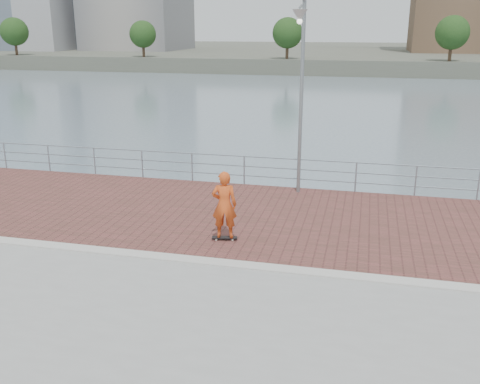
# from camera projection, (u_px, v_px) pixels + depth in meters

# --- Properties ---
(water) EXTENTS (400.00, 400.00, 0.00)m
(water) POSITION_uv_depth(u_px,v_px,m) (222.00, 333.00, 14.07)
(water) COLOR slate
(water) RESTS_ON ground
(brick_lane) EXTENTS (40.00, 6.80, 0.02)m
(brick_lane) POSITION_uv_depth(u_px,v_px,m) (252.00, 216.00, 16.82)
(brick_lane) COLOR brown
(brick_lane) RESTS_ON seawall
(curb) EXTENTS (40.00, 0.40, 0.06)m
(curb) POSITION_uv_depth(u_px,v_px,m) (222.00, 263.00, 13.47)
(curb) COLOR #B7B5AD
(curb) RESTS_ON seawall
(far_shore) EXTENTS (320.00, 95.00, 2.50)m
(far_shore) POSITION_uv_depth(u_px,v_px,m) (357.00, 54.00, 127.43)
(far_shore) COLOR #4C5142
(far_shore) RESTS_ON ground
(guardrail) EXTENTS (39.06, 0.06, 1.13)m
(guardrail) POSITION_uv_depth(u_px,v_px,m) (271.00, 168.00, 19.77)
(guardrail) COLOR #8C9EA8
(guardrail) RESTS_ON brick_lane
(street_lamp) EXTENTS (0.48, 1.39, 6.57)m
(street_lamp) POSITION_uv_depth(u_px,v_px,m) (301.00, 60.00, 17.43)
(street_lamp) COLOR gray
(street_lamp) RESTS_ON brick_lane
(skateboard) EXTENTS (0.73, 0.30, 0.08)m
(skateboard) POSITION_uv_depth(u_px,v_px,m) (225.00, 238.00, 14.94)
(skateboard) COLOR black
(skateboard) RESTS_ON brick_lane
(skateboarder) EXTENTS (0.76, 0.57, 1.90)m
(skateboarder) POSITION_uv_depth(u_px,v_px,m) (224.00, 205.00, 14.65)
(skateboarder) COLOR #D24D1C
(skateboarder) RESTS_ON skateboard
(shoreline_trees) EXTENTS (109.92, 5.05, 6.73)m
(shoreline_trees) POSITION_uv_depth(u_px,v_px,m) (297.00, 33.00, 85.47)
(shoreline_trees) COLOR #473323
(shoreline_trees) RESTS_ON far_shore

